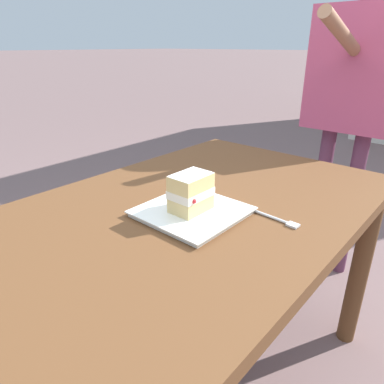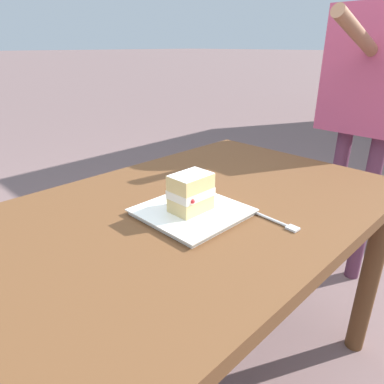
% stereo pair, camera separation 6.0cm
% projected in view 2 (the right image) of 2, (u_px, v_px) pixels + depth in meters
% --- Properties ---
extents(patio_table, '(1.62, 0.84, 0.74)m').
position_uv_depth(patio_table, '(156.00, 251.00, 0.97)').
color(patio_table, brown).
rests_on(patio_table, ground).
extents(dessert_plate, '(0.26, 0.26, 0.02)m').
position_uv_depth(dessert_plate, '(192.00, 212.00, 0.96)').
color(dessert_plate, white).
rests_on(dessert_plate, patio_table).
extents(cake_slice, '(0.11, 0.09, 0.10)m').
position_uv_depth(cake_slice, '(191.00, 192.00, 0.94)').
color(cake_slice, '#E0C17A').
rests_on(cake_slice, dessert_plate).
extents(dessert_fork, '(0.03, 0.17, 0.01)m').
position_uv_depth(dessert_fork, '(274.00, 221.00, 0.92)').
color(dessert_fork, silver).
rests_on(dessert_fork, patio_table).
extents(diner_person, '(0.56, 0.43, 1.55)m').
position_uv_depth(diner_person, '(374.00, 77.00, 1.56)').
color(diner_person, '#5D3049').
rests_on(diner_person, ground).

